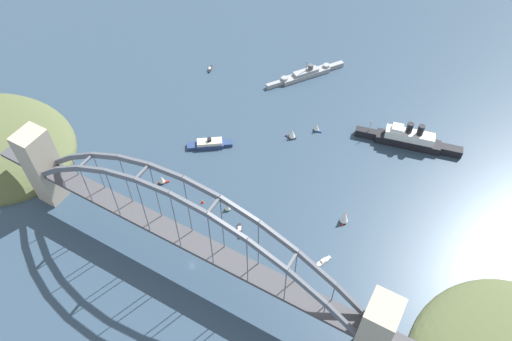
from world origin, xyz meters
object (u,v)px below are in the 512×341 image
(small_boat_7, at_px, (317,127))
(naval_cruiser, at_px, (306,74))
(harbor_arch_bridge, at_px, (186,237))
(small_boat_0, at_px, (162,179))
(small_boat_3, at_px, (228,206))
(small_boat_4, at_px, (345,217))
(small_boat_2, at_px, (323,262))
(channel_marker_buoy, at_px, (202,202))
(small_boat_1, at_px, (240,230))
(ocean_liner, at_px, (409,139))
(small_boat_6, at_px, (292,134))
(harbor_ferry_steamer, at_px, (209,144))
(small_boat_5, at_px, (210,69))

(small_boat_7, bearing_deg, naval_cruiser, 122.50)
(harbor_arch_bridge, bearing_deg, small_boat_0, 141.33)
(small_boat_3, relative_size, small_boat_4, 0.67)
(small_boat_2, bearing_deg, channel_marker_buoy, 178.74)
(small_boat_1, relative_size, small_boat_7, 1.36)
(small_boat_0, height_order, channel_marker_buoy, small_boat_0)
(small_boat_2, bearing_deg, small_boat_0, 178.68)
(ocean_liner, distance_m, small_boat_6, 85.73)
(ocean_liner, distance_m, harbor_ferry_steamer, 147.03)
(harbor_arch_bridge, bearing_deg, small_boat_3, 93.56)
(harbor_arch_bridge, height_order, small_boat_1, harbor_arch_bridge)
(small_boat_5, bearing_deg, small_boat_1, -50.59)
(small_boat_5, height_order, small_boat_7, small_boat_7)
(small_boat_1, distance_m, small_boat_7, 107.90)
(small_boat_0, height_order, small_boat_3, small_boat_3)
(ocean_liner, distance_m, channel_marker_buoy, 157.96)
(small_boat_0, xyz_separation_m, small_boat_4, (122.25, 31.45, 1.75))
(small_boat_7, distance_m, channel_marker_buoy, 107.24)
(harbor_arch_bridge, distance_m, ocean_liner, 183.90)
(harbor_ferry_steamer, relative_size, small_boat_3, 4.07)
(small_boat_2, distance_m, small_boat_5, 206.16)
(harbor_ferry_steamer, bearing_deg, small_boat_2, -23.09)
(ocean_liner, xyz_separation_m, naval_cruiser, (-100.48, 35.94, -3.14))
(small_boat_0, xyz_separation_m, small_boat_5, (-40.47, 122.75, -2.62))
(small_boat_4, xyz_separation_m, small_boat_5, (-162.71, 91.30, -4.38))
(small_boat_6, height_order, small_boat_7, small_boat_6)
(small_boat_6, bearing_deg, small_boat_1, -84.65)
(small_boat_5, xyz_separation_m, channel_marker_buoy, (74.41, -123.64, 0.24))
(harbor_ferry_steamer, distance_m, small_boat_3, 60.38)
(small_boat_0, height_order, small_boat_7, small_boat_7)
(small_boat_2, relative_size, channel_marker_buoy, 4.25)
(naval_cruiser, xyz_separation_m, small_boat_4, (86.19, -123.61, 2.35))
(harbor_arch_bridge, distance_m, small_boat_0, 74.90)
(ocean_liner, relative_size, channel_marker_buoy, 28.08)
(small_boat_1, height_order, channel_marker_buoy, channel_marker_buoy)
(small_boat_6, distance_m, channel_marker_buoy, 88.03)
(small_boat_3, xyz_separation_m, small_boat_5, (-92.06, 120.06, -2.66))
(small_boat_1, distance_m, small_boat_4, 68.03)
(ocean_liner, xyz_separation_m, channel_marker_buoy, (-102.59, -120.01, -4.93))
(harbor_ferry_steamer, distance_m, small_boat_0, 46.61)
(harbor_arch_bridge, relative_size, naval_cruiser, 4.55)
(small_boat_2, xyz_separation_m, small_boat_4, (-0.77, 34.29, 4.37))
(channel_marker_buoy, bearing_deg, naval_cruiser, 89.22)
(small_boat_0, bearing_deg, small_boat_4, 14.43)
(small_boat_5, relative_size, channel_marker_buoy, 3.46)
(ocean_liner, height_order, small_boat_4, ocean_liner)
(small_boat_3, bearing_deg, harbor_ferry_steamer, 134.60)
(harbor_arch_bridge, relative_size, small_boat_3, 37.79)
(harbor_arch_bridge, distance_m, harbor_ferry_steamer, 104.02)
(small_boat_2, height_order, small_boat_7, small_boat_7)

